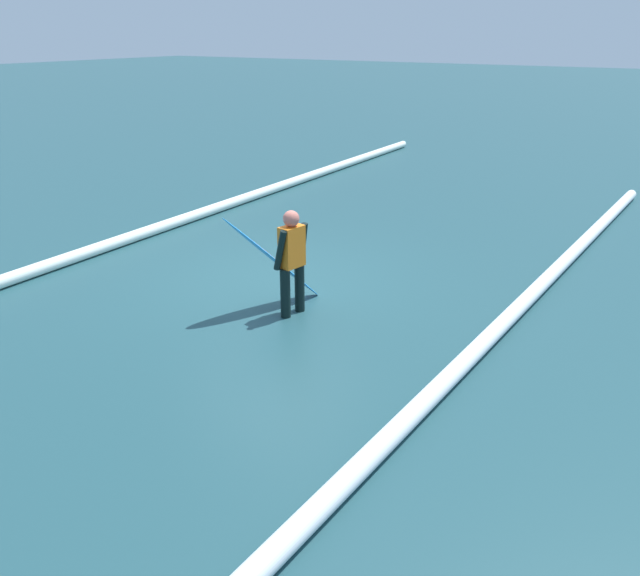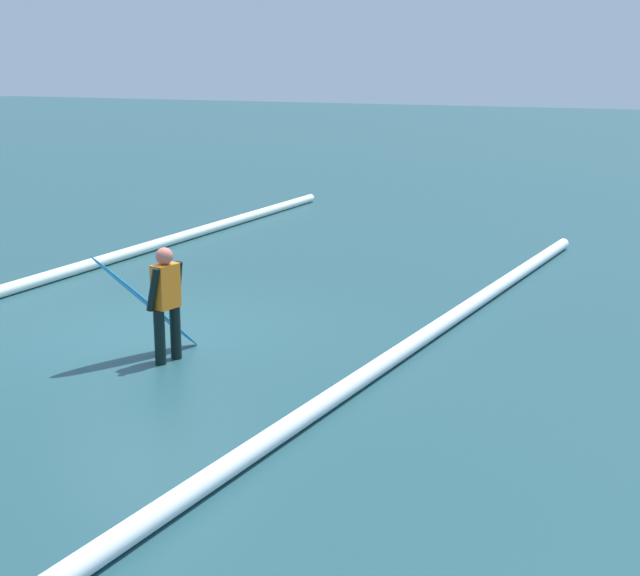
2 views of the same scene
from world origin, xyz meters
name	(u,v)px [view 2 (image 2 of 2)]	position (x,y,z in m)	size (l,w,h in m)	color
ground_plane	(148,333)	(0.00, 0.00, 0.00)	(132.81, 132.81, 0.00)	#214950
surfer	(166,298)	(0.89, 0.97, 0.84)	(0.51, 0.28, 1.49)	black
surfboard	(146,303)	(0.82, 0.61, 0.72)	(1.49, 0.89, 1.47)	#268CE5
wave_crest_foreground	(67,271)	(-2.21, -3.36, 0.10)	(0.21, 0.21, 19.74)	white
wave_crest_midground	(391,358)	(-0.14, 3.62, 0.11)	(0.21, 0.21, 16.95)	white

